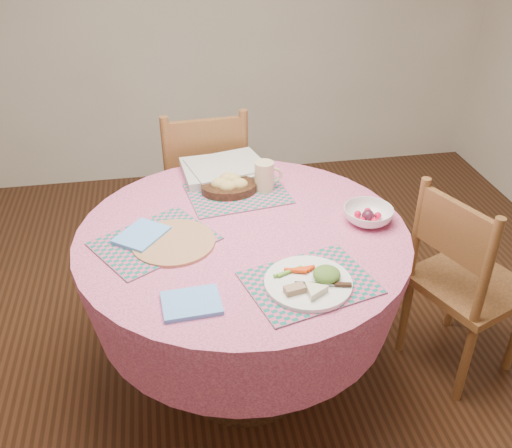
% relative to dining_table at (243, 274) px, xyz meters
% --- Properties ---
extents(ground, '(4.00, 4.00, 0.00)m').
position_rel_dining_table_xyz_m(ground, '(0.00, 0.00, -0.56)').
color(ground, '#331C0F').
rests_on(ground, ground).
extents(dining_table, '(1.24, 1.24, 0.75)m').
position_rel_dining_table_xyz_m(dining_table, '(0.00, 0.00, 0.00)').
color(dining_table, pink).
rests_on(dining_table, ground).
extents(chair_right, '(0.52, 0.53, 0.89)m').
position_rel_dining_table_xyz_m(chair_right, '(0.90, -0.08, -0.09)').
color(chair_right, brown).
rests_on(chair_right, ground).
extents(chair_back, '(0.47, 0.45, 0.96)m').
position_rel_dining_table_xyz_m(chair_back, '(-0.07, 0.82, -0.06)').
color(chair_back, brown).
rests_on(chair_back, ground).
extents(placemat_front, '(0.46, 0.39, 0.01)m').
position_rel_dining_table_xyz_m(placemat_front, '(0.17, -0.34, 0.20)').
color(placemat_front, '#12675C').
rests_on(placemat_front, dining_table).
extents(placemat_left, '(0.50, 0.46, 0.01)m').
position_rel_dining_table_xyz_m(placemat_left, '(-0.32, -0.01, 0.20)').
color(placemat_left, '#12675C').
rests_on(placemat_left, dining_table).
extents(placemat_back, '(0.44, 0.35, 0.01)m').
position_rel_dining_table_xyz_m(placemat_back, '(0.02, 0.29, 0.20)').
color(placemat_back, '#12675C').
rests_on(placemat_back, dining_table).
extents(wicker_trivet, '(0.30, 0.30, 0.01)m').
position_rel_dining_table_xyz_m(wicker_trivet, '(-0.26, -0.03, 0.20)').
color(wicker_trivet, '#8D5E3D').
rests_on(wicker_trivet, dining_table).
extents(napkin_near, '(0.19, 0.15, 0.01)m').
position_rel_dining_table_xyz_m(napkin_near, '(-0.22, -0.38, 0.20)').
color(napkin_near, '#5EA4F3').
rests_on(napkin_near, dining_table).
extents(napkin_far, '(0.22, 0.23, 0.01)m').
position_rel_dining_table_xyz_m(napkin_far, '(-0.37, 0.02, 0.21)').
color(napkin_far, '#5EA4F3').
rests_on(napkin_far, placemat_left).
extents(dinner_plate, '(0.28, 0.28, 0.05)m').
position_rel_dining_table_xyz_m(dinner_plate, '(0.16, -0.36, 0.22)').
color(dinner_plate, white).
rests_on(dinner_plate, placemat_front).
extents(bread_bowl, '(0.23, 0.23, 0.08)m').
position_rel_dining_table_xyz_m(bread_bowl, '(-0.01, 0.31, 0.23)').
color(bread_bowl, black).
rests_on(bread_bowl, placemat_back).
extents(latte_mug, '(0.12, 0.08, 0.12)m').
position_rel_dining_table_xyz_m(latte_mug, '(0.14, 0.30, 0.26)').
color(latte_mug, '#C8B589').
rests_on(latte_mug, placemat_back).
extents(fruit_bowl, '(0.21, 0.21, 0.06)m').
position_rel_dining_table_xyz_m(fruit_bowl, '(0.48, -0.01, 0.22)').
color(fruit_bowl, white).
rests_on(fruit_bowl, dining_table).
extents(newspaper_stack, '(0.39, 0.32, 0.04)m').
position_rel_dining_table_xyz_m(newspaper_stack, '(-0.01, 0.48, 0.22)').
color(newspaper_stack, silver).
rests_on(newspaper_stack, dining_table).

